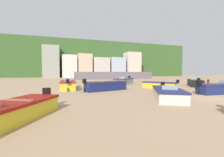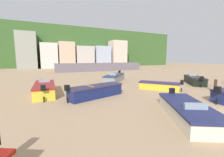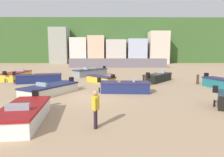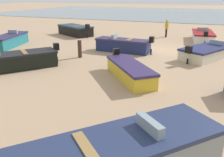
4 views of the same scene
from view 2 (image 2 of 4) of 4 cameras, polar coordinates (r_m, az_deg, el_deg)
name	(u,v)px [view 2 (image 2 of 4)]	position (r m, az deg, el deg)	size (l,w,h in m)	color
headland_hill	(67,49)	(70.94, -17.28, 10.94)	(90.00, 32.00, 14.66)	#395D2A
harbor_pier	(101,67)	(36.52, -4.37, 4.57)	(21.68, 2.40, 1.98)	slate
townhouse_far_left	(27,51)	(51.41, -30.39, 9.42)	(5.31, 6.10, 10.84)	#97998B
townhouse_left	(49,56)	(51.18, -23.56, 8.17)	(4.98, 6.07, 7.86)	silver
townhouse_centre_left	(66,55)	(51.47, -17.55, 8.78)	(4.95, 5.75, 8.44)	#D4B293
townhouse_centre_right	(84,57)	(53.02, -11.07, 8.32)	(6.01, 6.61, 7.27)	beige
townhouse_right	(101,57)	(54.81, -4.34, 8.55)	(5.70, 6.26, 7.51)	#ACB6CC
townhouse_far_right	(118,54)	(57.06, 2.20, 9.68)	(5.79, 5.20, 9.79)	beige
boat_yellow_0	(159,86)	(15.04, 18.05, -2.75)	(3.35, 3.69, 1.08)	gold
boat_cream_2	(187,110)	(8.62, 27.50, -11.10)	(3.81, 4.91, 1.06)	beige
boat_yellow_5	(45,89)	(13.79, -25.00, -3.69)	(1.73, 5.19, 1.24)	gold
boat_navy_6	(96,91)	(11.63, -6.33, -4.96)	(4.88, 2.54, 1.27)	navy
boat_grey_9	(115,78)	(19.40, 1.00, 0.23)	(4.69, 4.97, 1.26)	gray
boat_black_10	(194,80)	(20.29, 29.70, -0.54)	(3.95, 4.40, 1.21)	black
mooring_post_near_water	(215,85)	(16.67, 35.60, -2.24)	(0.25, 0.25, 1.12)	#412B26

